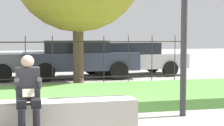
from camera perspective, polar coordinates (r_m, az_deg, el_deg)
ground_plane at (r=6.64m, az=-5.48°, el=-9.42°), size 60.00×60.00×0.00m
stone_bench at (r=6.58m, az=-6.83°, el=-7.77°), size 2.38×0.60×0.45m
person_seated_reader at (r=6.12m, az=-12.66°, el=-4.19°), size 0.42×0.73×1.25m
grass_berm at (r=8.83m, az=-7.71°, el=-5.22°), size 10.38×3.15×0.22m
iron_fence at (r=10.95m, az=-9.05°, el=0.32°), size 8.38×0.03×1.54m
car_parked_center at (r=13.51m, az=-5.08°, el=0.80°), size 4.10×2.05×1.36m
car_parked_right at (r=14.30m, az=2.52°, el=0.80°), size 4.30×2.03×1.26m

